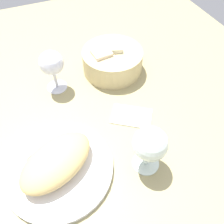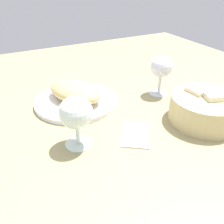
{
  "view_description": "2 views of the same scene",
  "coord_description": "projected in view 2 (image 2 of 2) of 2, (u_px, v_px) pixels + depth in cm",
  "views": [
    {
      "loc": [
        -5.33,
        -41.3,
        51.95
      ],
      "look_at": [
        9.13,
        -6.75,
        5.87
      ],
      "focal_mm": 37.8,
      "sensor_mm": 36.0,
      "label": 1
    },
    {
      "loc": [
        57.37,
        -34.34,
        37.26
      ],
      "look_at": [
        8.54,
        -9.19,
        4.04
      ],
      "focal_mm": 39.11,
      "sensor_mm": 36.0,
      "label": 2
    }
  ],
  "objects": [
    {
      "name": "wine_glass_far",
      "position": [
        161.0,
        69.0,
        0.78
      ],
      "size": [
        7.1,
        7.1,
        13.1
      ],
      "color": "silver",
      "rests_on": "ground_plane"
    },
    {
      "name": "bread_basket",
      "position": [
        205.0,
        108.0,
        0.66
      ],
      "size": [
        19.1,
        19.1,
        8.67
      ],
      "color": "#CEBA83",
      "rests_on": "ground_plane"
    },
    {
      "name": "wine_glass_near",
      "position": [
        76.0,
        114.0,
        0.55
      ],
      "size": [
        7.8,
        7.8,
        12.89
      ],
      "color": "silver",
      "rests_on": "ground_plane"
    },
    {
      "name": "folded_napkin",
      "position": [
        135.0,
        134.0,
        0.62
      ],
      "size": [
        13.03,
        11.98,
        0.8
      ],
      "primitive_type": "cube",
      "rotation": [
        0.0,
        0.0,
        2.54
      ],
      "color": "white",
      "rests_on": "ground_plane"
    },
    {
      "name": "ground_plane",
      "position": [
        125.0,
        106.0,
        0.77
      ],
      "size": [
        140.0,
        140.0,
        2.0
      ],
      "primitive_type": "cube",
      "color": "#9C9162"
    },
    {
      "name": "lettuce_garnish",
      "position": [
        81.0,
        89.0,
        0.81
      ],
      "size": [
        3.8,
        3.8,
        1.44
      ],
      "primitive_type": "cone",
      "color": "#418D34",
      "rests_on": "plate"
    },
    {
      "name": "omelette",
      "position": [
        75.0,
        91.0,
        0.74
      ],
      "size": [
        21.32,
        18.02,
        5.5
      ],
      "primitive_type": "ellipsoid",
      "rotation": [
        0.0,
        0.0,
        0.46
      ],
      "color": "#D6B56E",
      "rests_on": "plate"
    },
    {
      "name": "plate",
      "position": [
        76.0,
        101.0,
        0.76
      ],
      "size": [
        25.45,
        25.45,
        1.4
      ],
      "primitive_type": "cylinder",
      "color": "white",
      "rests_on": "ground_plane"
    }
  ]
}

